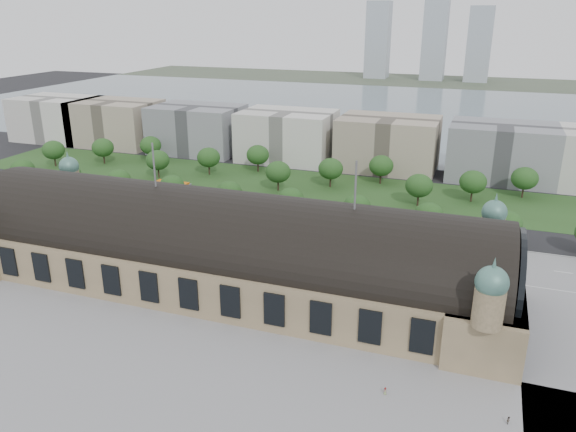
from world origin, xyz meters
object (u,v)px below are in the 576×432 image
(parked_car_6, at_px, (204,243))
(traffic_car_5, at_px, (352,236))
(traffic_car_3, at_px, (233,219))
(pedestrian_2, at_px, (509,420))
(parked_car_2, at_px, (116,230))
(pedestrian_0, at_px, (385,391))
(parked_car_5, at_px, (145,235))
(petrol_station, at_px, (176,187))
(parked_car_4, at_px, (157,236))
(traffic_car_0, at_px, (9,203))
(parked_car_0, at_px, (50,219))
(bus_west, at_px, (193,232))
(traffic_car_4, at_px, (286,236))
(bus_mid, at_px, (296,238))
(traffic_car_6, at_px, (506,266))
(traffic_car_1, at_px, (103,209))
(traffic_car_2, at_px, (107,208))
(bus_east, at_px, (392,252))
(parked_car_1, at_px, (59,222))
(parked_car_3, at_px, (163,237))

(parked_car_6, bearing_deg, traffic_car_5, 96.56)
(traffic_car_3, distance_m, pedestrian_2, 119.55)
(parked_car_2, relative_size, pedestrian_0, 2.80)
(parked_car_5, height_order, pedestrian_0, pedestrian_0)
(petrol_station, xyz_separation_m, pedestrian_0, (103.87, -98.45, -2.14))
(parked_car_4, bearing_deg, petrol_station, -177.42)
(traffic_car_0, distance_m, parked_car_0, 29.14)
(traffic_car_5, relative_size, bus_west, 0.42)
(traffic_car_4, relative_size, pedestrian_0, 2.98)
(traffic_car_4, bearing_deg, parked_car_0, -81.15)
(bus_mid, bearing_deg, pedestrian_0, -148.43)
(petrol_station, height_order, traffic_car_6, petrol_station)
(traffic_car_1, relative_size, bus_mid, 0.36)
(traffic_car_3, bearing_deg, traffic_car_0, 92.79)
(traffic_car_1, relative_size, traffic_car_2, 1.02)
(bus_east, bearing_deg, parked_car_5, 95.82)
(traffic_car_5, xyz_separation_m, traffic_car_6, (47.65, -7.03, -0.05))
(pedestrian_0, bearing_deg, traffic_car_0, 178.22)
(parked_car_1, xyz_separation_m, bus_west, (49.50, 6.00, 0.80))
(parked_car_2, xyz_separation_m, parked_car_4, (16.15, 0.00, 0.05))
(traffic_car_1, bearing_deg, parked_car_0, 147.57)
(bus_east, relative_size, pedestrian_0, 8.23)
(traffic_car_2, bearing_deg, parked_car_4, 57.73)
(traffic_car_5, relative_size, parked_car_6, 0.97)
(parked_car_5, xyz_separation_m, bus_mid, (48.91, 11.00, 1.14))
(traffic_car_1, bearing_deg, traffic_car_0, 102.57)
(traffic_car_1, relative_size, bus_west, 0.46)
(parked_car_3, distance_m, parked_car_6, 15.02)
(traffic_car_6, bearing_deg, bus_east, -82.89)
(traffic_car_2, relative_size, traffic_car_6, 0.95)
(parked_car_3, bearing_deg, parked_car_4, -115.06)
(traffic_car_3, distance_m, traffic_car_5, 43.32)
(petrol_station, distance_m, parked_car_4, 48.18)
(traffic_car_5, distance_m, parked_car_5, 68.09)
(traffic_car_4, bearing_deg, traffic_car_1, -91.49)
(parked_car_2, bearing_deg, pedestrian_0, 41.34)
(traffic_car_5, bearing_deg, traffic_car_4, 101.94)
(parked_car_2, bearing_deg, traffic_car_4, 84.04)
(traffic_car_2, xyz_separation_m, bus_mid, (77.12, -6.85, 1.21))
(traffic_car_0, xyz_separation_m, bus_west, (82.32, -4.22, 0.72))
(parked_car_6, distance_m, pedestrian_0, 86.91)
(traffic_car_0, bearing_deg, bus_east, 82.78)
(traffic_car_0, bearing_deg, traffic_car_5, 87.49)
(parked_car_4, bearing_deg, pedestrian_2, 42.51)
(bus_east, distance_m, pedestrian_0, 65.93)
(bus_mid, bearing_deg, parked_car_2, 99.92)
(parked_car_5, height_order, pedestrian_2, pedestrian_2)
(traffic_car_0, xyz_separation_m, parked_car_3, (74.30, -10.22, -0.10))
(traffic_car_3, xyz_separation_m, parked_car_5, (-21.20, -22.88, -0.02))
(parked_car_3, bearing_deg, pedestrian_0, 31.81)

